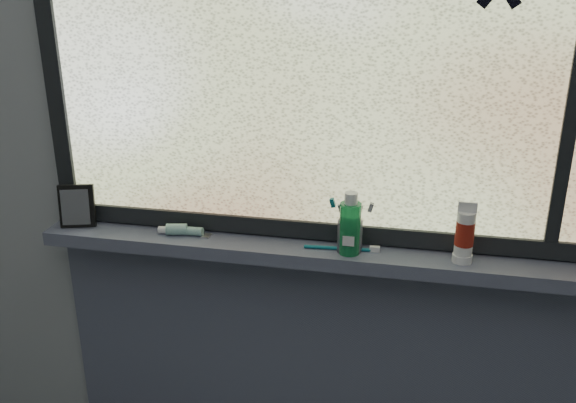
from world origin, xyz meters
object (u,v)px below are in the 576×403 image
at_px(cream_tube, 465,231).
at_px(vanity_mirror, 77,206).
at_px(toothbrush_cup, 350,236).
at_px(mouthwash_bottle, 350,223).

bearing_deg(cream_tube, vanity_mirror, 179.40).
bearing_deg(vanity_mirror, cream_tube, -17.16).
height_order(vanity_mirror, cream_tube, cream_tube).
bearing_deg(cream_tube, toothbrush_cup, 179.55).
relative_size(toothbrush_cup, mouthwash_bottle, 0.62).
relative_size(toothbrush_cup, cream_tube, 0.74).
bearing_deg(vanity_mirror, mouthwash_bottle, -17.91).
height_order(toothbrush_cup, mouthwash_bottle, mouthwash_bottle).
distance_m(vanity_mirror, cream_tube, 1.10).
bearing_deg(vanity_mirror, toothbrush_cup, -17.21).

